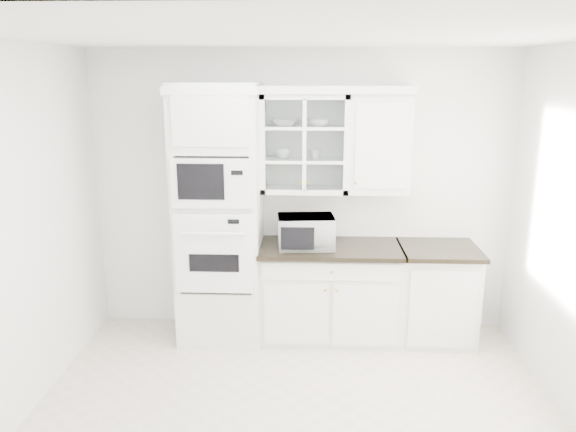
{
  "coord_description": "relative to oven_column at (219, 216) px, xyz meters",
  "views": [
    {
      "loc": [
        0.1,
        -3.55,
        2.49
      ],
      "look_at": [
        -0.1,
        1.05,
        1.3
      ],
      "focal_mm": 35.0,
      "sensor_mm": 36.0,
      "label": 1
    }
  ],
  "objects": [
    {
      "name": "ground",
      "position": [
        0.75,
        -1.42,
        -1.19
      ],
      "size": [
        4.0,
        3.5,
        0.01
      ],
      "primitive_type": "cube",
      "color": "beige",
      "rests_on": "ground"
    },
    {
      "name": "bowl_b",
      "position": [
        0.91,
        0.16,
        0.84
      ],
      "size": [
        0.26,
        0.26,
        0.06
      ],
      "primitive_type": "imported",
      "rotation": [
        0.0,
        0.0,
        -0.3
      ],
      "color": "white",
      "rests_on": "upper_cabinet_glass"
    },
    {
      "name": "base_cabinet_run",
      "position": [
        1.03,
        0.03,
        -0.74
      ],
      "size": [
        1.32,
        0.67,
        0.92
      ],
      "color": "silver",
      "rests_on": "ground"
    },
    {
      "name": "countertop_microwave",
      "position": [
        0.8,
        -0.03,
        -0.13
      ],
      "size": [
        0.55,
        0.47,
        0.29
      ],
      "primitive_type": "imported",
      "rotation": [
        0.0,
        0.0,
        3.24
      ],
      "color": "white",
      "rests_on": "base_cabinet_run"
    },
    {
      "name": "oven_column",
      "position": [
        0.0,
        0.0,
        0.0
      ],
      "size": [
        0.76,
        0.68,
        2.4
      ],
      "color": "silver",
      "rests_on": "ground"
    },
    {
      "name": "upper_cabinet_solid",
      "position": [
        1.46,
        0.17,
        0.65
      ],
      "size": [
        0.55,
        0.33,
        0.9
      ],
      "primitive_type": "cube",
      "color": "silver",
      "rests_on": "room_shell"
    },
    {
      "name": "upper_cabinet_glass",
      "position": [
        0.78,
        0.17,
        0.65
      ],
      "size": [
        0.8,
        0.33,
        0.9
      ],
      "color": "silver",
      "rests_on": "room_shell"
    },
    {
      "name": "cup_a",
      "position": [
        0.58,
        0.16,
        0.56
      ],
      "size": [
        0.15,
        0.15,
        0.09
      ],
      "primitive_type": "imported",
      "rotation": [
        0.0,
        0.0,
        0.3
      ],
      "color": "white",
      "rests_on": "upper_cabinet_glass"
    },
    {
      "name": "crown_molding",
      "position": [
        0.68,
        0.14,
        1.14
      ],
      "size": [
        2.14,
        0.38,
        0.07
      ],
      "primitive_type": "cube",
      "color": "white",
      "rests_on": "room_shell"
    },
    {
      "name": "cup_b",
      "position": [
        0.88,
        0.17,
        0.56
      ],
      "size": [
        0.1,
        0.1,
        0.09
      ],
      "primitive_type": "imported",
      "rotation": [
        0.0,
        0.0,
        0.06
      ],
      "color": "white",
      "rests_on": "upper_cabinet_glass"
    },
    {
      "name": "room_shell",
      "position": [
        0.75,
        -0.99,
        0.58
      ],
      "size": [
        4.0,
        3.5,
        2.7
      ],
      "color": "white",
      "rests_on": "ground"
    },
    {
      "name": "extra_base_cabinet",
      "position": [
        2.03,
        0.03,
        -0.74
      ],
      "size": [
        0.72,
        0.67,
        0.92
      ],
      "color": "silver",
      "rests_on": "ground"
    },
    {
      "name": "bowl_a",
      "position": [
        0.6,
        0.17,
        0.84
      ],
      "size": [
        0.26,
        0.26,
        0.06
      ],
      "primitive_type": "imported",
      "rotation": [
        0.0,
        0.0,
        0.08
      ],
      "color": "white",
      "rests_on": "upper_cabinet_glass"
    }
  ]
}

